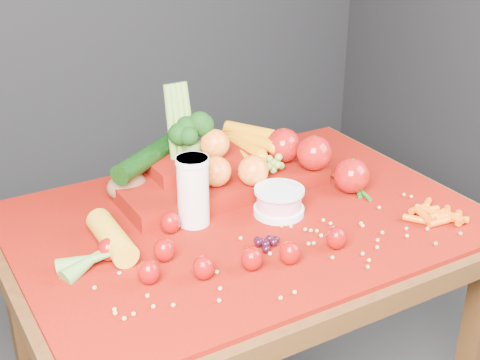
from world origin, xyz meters
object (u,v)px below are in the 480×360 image
table (244,256)px  milk_glass (193,189)px  yogurt_bowl (279,200)px  produce_mound (233,166)px

table → milk_glass: 0.23m
table → yogurt_bowl: (0.08, -0.03, 0.14)m
table → milk_glass: bearing=163.5°
milk_glass → yogurt_bowl: size_ratio=1.36×
milk_glass → produce_mound: (0.17, 0.11, -0.03)m
milk_glass → yogurt_bowl: milk_glass is taller
table → produce_mound: 0.23m
produce_mound → milk_glass: bearing=-146.0°
table → yogurt_bowl: size_ratio=9.13×
yogurt_bowl → table: bearing=161.4°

